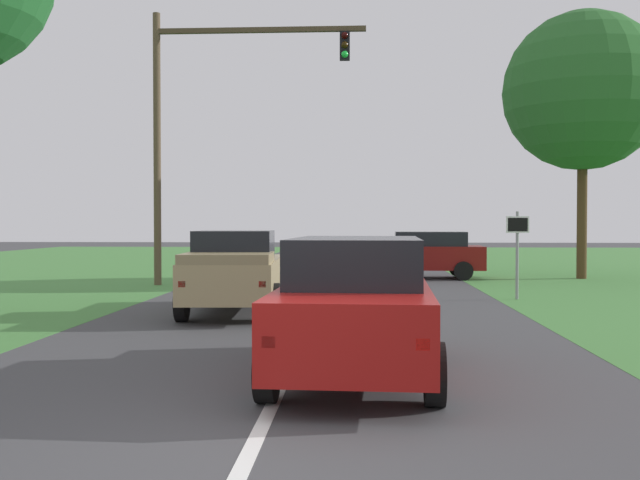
{
  "coord_description": "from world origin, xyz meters",
  "views": [
    {
      "loc": [
        0.97,
        -6.53,
        2.04
      ],
      "look_at": [
        -0.2,
        15.17,
        1.53
      ],
      "focal_mm": 40.94,
      "sensor_mm": 36.0,
      "label": 1
    }
  ],
  "objects": [
    {
      "name": "ground_plane",
      "position": [
        0.0,
        9.77,
        0.0
      ],
      "size": [
        120.0,
        120.0,
        0.0
      ],
      "primitive_type": "plane",
      "color": "#424244"
    },
    {
      "name": "red_suv_near",
      "position": [
        0.93,
        3.17,
        0.97
      ],
      "size": [
        2.27,
        4.83,
        1.84
      ],
      "color": "#9E1411",
      "rests_on": "ground_plane"
    },
    {
      "name": "pickup_truck_lead",
      "position": [
        -1.82,
        9.77,
        0.96
      ],
      "size": [
        2.35,
        5.02,
        1.87
      ],
      "color": "tan",
      "rests_on": "ground_plane"
    },
    {
      "name": "traffic_light",
      "position": [
        -4.04,
        17.09,
        5.76
      ],
      "size": [
        6.96,
        0.4,
        8.9
      ],
      "color": "brown",
      "rests_on": "ground_plane"
    },
    {
      "name": "keep_moving_sign",
      "position": [
        5.18,
        13.12,
        1.51
      ],
      "size": [
        0.6,
        0.09,
        2.35
      ],
      "color": "gray",
      "rests_on": "ground_plane"
    },
    {
      "name": "oak_tree_right",
      "position": [
        9.12,
        20.62,
        6.85
      ],
      "size": [
        5.77,
        5.77,
        9.74
      ],
      "color": "#4C351E",
      "rests_on": "ground_plane"
    },
    {
      "name": "crossing_suv_far",
      "position": [
        3.42,
        20.5,
        0.91
      ],
      "size": [
        4.33,
        2.22,
        1.72
      ],
      "color": "maroon",
      "rests_on": "ground_plane"
    }
  ]
}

